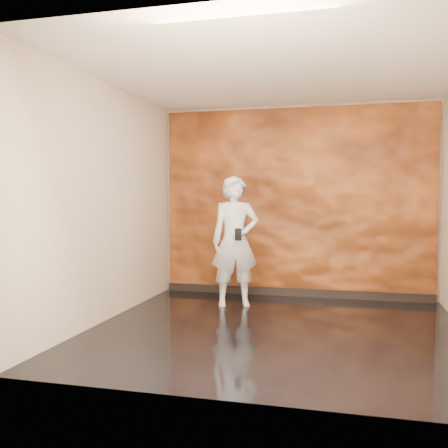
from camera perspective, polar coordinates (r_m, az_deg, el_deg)
room at (r=5.43m, az=5.92°, el=2.50°), size 4.02×4.02×2.81m
feature_wall at (r=7.38m, az=8.14°, el=2.46°), size 3.90×0.06×2.75m
baseboard at (r=7.47m, az=8.03°, el=-7.72°), size 3.90×0.04×0.12m
man at (r=6.66m, az=1.27°, el=-1.99°), size 0.74×0.61×1.73m
phone at (r=6.38m, az=1.63°, el=-1.21°), size 0.09×0.02×0.16m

